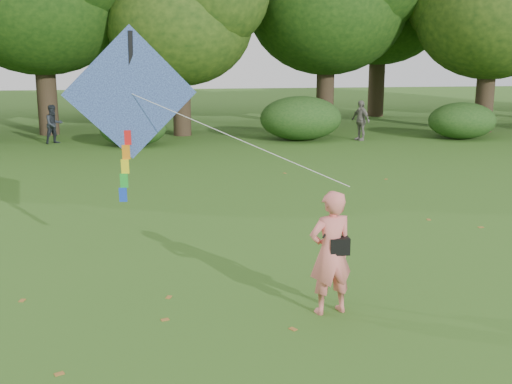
{
  "coord_description": "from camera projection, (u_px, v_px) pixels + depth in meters",
  "views": [
    {
      "loc": [
        -2.27,
        -8.94,
        4.07
      ],
      "look_at": [
        -0.91,
        2.0,
        1.5
      ],
      "focal_mm": 45.0,
      "sensor_mm": 36.0,
      "label": 1
    }
  ],
  "objects": [
    {
      "name": "tree_line",
      "position": [
        255.0,
        10.0,
        30.88
      ],
      "size": [
        54.7,
        15.3,
        9.48
      ],
      "color": "#3A2D1E",
      "rests_on": "ground"
    },
    {
      "name": "crossbody_bag",
      "position": [
        339.0,
        245.0,
        9.67
      ],
      "size": [
        0.43,
        0.2,
        0.74
      ],
      "color": "black",
      "rests_on": "ground"
    },
    {
      "name": "ground",
      "position": [
        331.0,
        315.0,
        9.84
      ],
      "size": [
        100.0,
        100.0,
        0.0
      ],
      "primitive_type": "plane",
      "color": "#265114",
      "rests_on": "ground"
    },
    {
      "name": "bystander_right",
      "position": [
        361.0,
        120.0,
        27.24
      ],
      "size": [
        0.84,
        1.08,
        1.7
      ],
      "primitive_type": "imported",
      "rotation": [
        0.0,
        0.0,
        -1.08
      ],
      "color": "gray",
      "rests_on": "ground"
    },
    {
      "name": "shrub_band",
      "position": [
        214.0,
        122.0,
        26.57
      ],
      "size": [
        39.15,
        3.22,
        1.88
      ],
      "color": "#264919",
      "rests_on": "ground"
    },
    {
      "name": "bystander_left",
      "position": [
        54.0,
        124.0,
        26.35
      ],
      "size": [
        0.98,
        0.95,
        1.6
      ],
      "primitive_type": "imported",
      "rotation": [
        0.0,
        0.0,
        0.65
      ],
      "color": "#242930",
      "rests_on": "ground"
    },
    {
      "name": "fallen_leaves",
      "position": [
        289.0,
        256.0,
        12.53
      ],
      "size": [
        9.45,
        13.13,
        0.01
      ],
      "color": "#976129",
      "rests_on": "ground"
    },
    {
      "name": "flying_kite",
      "position": [
        131.0,
        96.0,
        11.17
      ],
      "size": [
        4.44,
        2.73,
        3.12
      ],
      "color": "#236098",
      "rests_on": "ground"
    },
    {
      "name": "man_kite_flyer",
      "position": [
        331.0,
        253.0,
        9.72
      ],
      "size": [
        0.79,
        0.61,
        1.93
      ],
      "primitive_type": "imported",
      "rotation": [
        0.0,
        0.0,
        3.38
      ],
      "color": "#EB766E",
      "rests_on": "ground"
    }
  ]
}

